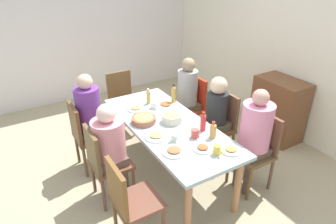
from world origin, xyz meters
name	(u,v)px	position (x,y,z in m)	size (l,w,h in m)	color
ground_plane	(168,174)	(0.00, 0.00, 0.00)	(6.82, 6.82, 0.00)	tan
wall_back	(302,48)	(0.00, 2.14, 1.30)	(5.92, 0.12, 2.60)	white
wall_left	(85,27)	(-2.90, 0.00, 1.30)	(0.12, 4.40, 2.60)	silver
dining_table	(168,130)	(0.00, 0.00, 0.64)	(1.94, 0.81, 0.73)	#ACC0C6
chair_0	(85,133)	(-0.65, -0.78, 0.51)	(0.40, 0.40, 0.90)	brown
person_0	(90,115)	(-0.65, -0.69, 0.74)	(0.30, 0.30, 1.25)	#3B4045
chair_1	(129,199)	(0.65, -0.78, 0.51)	(0.40, 0.40, 0.90)	brown
chair_2	(220,123)	(0.00, 0.78, 0.51)	(0.40, 0.40, 0.90)	brown
person_2	(216,112)	(0.00, 0.69, 0.69)	(0.30, 0.30, 1.15)	brown
chair_3	(258,147)	(0.65, 0.78, 0.51)	(0.40, 0.40, 0.90)	brown
person_3	(255,132)	(0.65, 0.70, 0.74)	(0.33, 0.33, 1.23)	brown
chair_4	(104,161)	(0.00, -0.78, 0.51)	(0.40, 0.40, 0.90)	brown
person_4	(110,143)	(0.00, -0.69, 0.70)	(0.34, 0.34, 1.15)	brown
chair_5	(122,98)	(-1.35, 0.00, 0.51)	(0.40, 0.40, 0.90)	brown
chair_6	(192,104)	(-0.65, 0.78, 0.51)	(0.40, 0.40, 0.90)	#B23724
person_6	(187,92)	(-0.65, 0.69, 0.72)	(0.30, 0.30, 1.21)	brown
plate_0	(203,148)	(0.61, 0.03, 0.74)	(0.20, 0.20, 0.04)	white
plate_1	(166,105)	(-0.42, 0.21, 0.74)	(0.26, 0.26, 0.04)	white
plate_2	(174,151)	(0.50, -0.23, 0.74)	(0.24, 0.24, 0.04)	white
plate_3	(136,108)	(-0.51, -0.16, 0.74)	(0.22, 0.22, 0.04)	silver
plate_4	(231,150)	(0.77, 0.25, 0.74)	(0.21, 0.21, 0.04)	#EEE5C7
plate_5	(156,136)	(0.18, -0.25, 0.74)	(0.24, 0.24, 0.04)	white
bowl_0	(172,117)	(-0.02, 0.06, 0.79)	(0.23, 0.23, 0.12)	beige
bowl_1	(144,119)	(-0.17, -0.22, 0.77)	(0.28, 0.28, 0.09)	#905D42
cup_0	(217,150)	(0.74, 0.10, 0.78)	(0.11, 0.07, 0.10)	#E2C444
cup_1	(175,138)	(0.35, -0.13, 0.77)	(0.11, 0.08, 0.09)	white
cup_2	(195,134)	(0.39, 0.09, 0.77)	(0.12, 0.08, 0.09)	#CA5046
cup_3	(154,105)	(-0.43, 0.06, 0.77)	(0.12, 0.09, 0.08)	white
bottle_0	(213,130)	(0.49, 0.25, 0.81)	(0.07, 0.07, 0.19)	#CB9649
bottle_1	(148,97)	(-0.58, 0.06, 0.82)	(0.05, 0.05, 0.21)	gold
bottle_2	(203,122)	(0.32, 0.25, 0.83)	(0.06, 0.06, 0.22)	red
bottle_3	(174,94)	(-0.43, 0.34, 0.85)	(0.06, 0.06, 0.25)	gold
side_cabinet	(278,109)	(0.04, 1.84, 0.45)	(0.70, 0.44, 0.90)	brown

